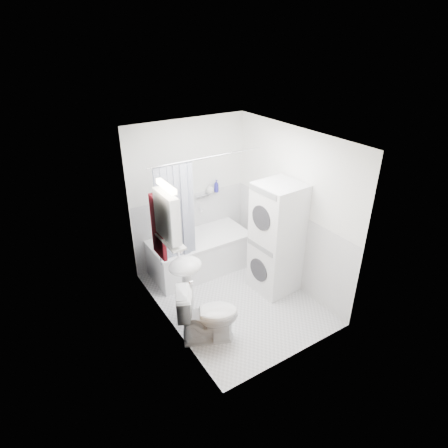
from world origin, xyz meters
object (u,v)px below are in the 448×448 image
toilet (208,315)px  bathtub (200,252)px  sink (186,275)px  washer_dryer (277,239)px

toilet → bathtub: bearing=-1.0°
bathtub → toilet: bearing=-115.4°
sink → washer_dryer: bearing=-3.0°
bathtub → toilet: (-0.67, -1.42, 0.04)m
washer_dryer → toilet: size_ratio=2.20×
bathtub → sink: bearing=-127.1°
sink → washer_dryer: size_ratio=0.61×
sink → toilet: (0.03, -0.48, -0.33)m
sink → toilet: 0.58m
bathtub → sink: 1.23m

